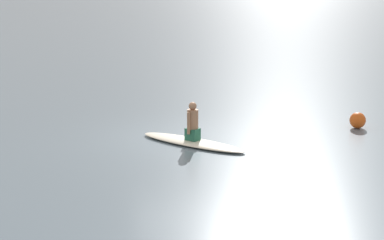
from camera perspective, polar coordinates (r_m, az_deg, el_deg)
ground_plane at (r=18.61m, az=-1.12°, el=-1.49°), size 400.00×400.00×0.00m
surfboard at (r=17.91m, az=0.06°, el=-1.87°), size 2.73×2.93×0.12m
person_paddler at (r=17.78m, az=0.06°, el=-0.25°), size 0.43×0.43×1.02m
buoy_marker at (r=20.16m, az=13.74°, el=-0.02°), size 0.47×0.47×0.47m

